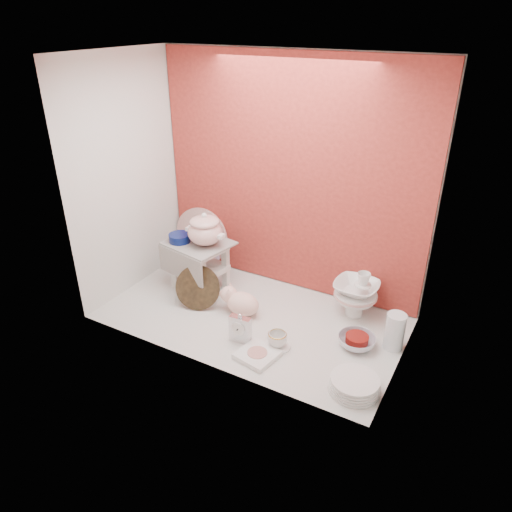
{
  "coord_description": "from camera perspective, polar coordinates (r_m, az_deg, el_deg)",
  "views": [
    {
      "loc": [
        1.22,
        -2.12,
        1.68
      ],
      "look_at": [
        0.02,
        0.02,
        0.42
      ],
      "focal_mm": 33.58,
      "sensor_mm": 36.0,
      "label": 1
    }
  ],
  "objects": [
    {
      "name": "crystal_bowl",
      "position": [
        2.78,
        11.9,
        -9.93
      ],
      "size": [
        0.22,
        0.22,
        0.07
      ],
      "primitive_type": "imported",
      "rotation": [
        0.0,
        0.0,
        0.04
      ],
      "color": "silver",
      "rests_on": "ground"
    },
    {
      "name": "step_stool",
      "position": [
        3.22,
        -6.68,
        -1.09
      ],
      "size": [
        0.45,
        0.41,
        0.34
      ],
      "primitive_type": null,
      "rotation": [
        0.0,
        0.0,
        -0.18
      ],
      "color": "silver",
      "rests_on": "ground"
    },
    {
      "name": "lacquer_tray",
      "position": [
        3.03,
        -6.95,
        -3.78
      ],
      "size": [
        0.31,
        0.22,
        0.27
      ],
      "primitive_type": null,
      "rotation": [
        0.0,
        0.0,
        0.36
      ],
      "color": "black",
      "rests_on": "ground"
    },
    {
      "name": "clear_glass_vase",
      "position": [
        2.78,
        16.2,
        -8.6
      ],
      "size": [
        0.13,
        0.13,
        0.22
      ],
      "primitive_type": "cylinder",
      "rotation": [
        0.0,
        0.0,
        -0.23
      ],
      "color": "silver",
      "rests_on": "ground"
    },
    {
      "name": "cobalt_bowl",
      "position": [
        3.16,
        -9.09,
        2.15
      ],
      "size": [
        0.18,
        0.18,
        0.05
      ],
      "primitive_type": "cylinder",
      "rotation": [
        0.0,
        0.0,
        -0.33
      ],
      "color": "#0B1754",
      "rests_on": "step_stool"
    },
    {
      "name": "soup_tureen",
      "position": [
        3.06,
        -6.11,
        3.21
      ],
      "size": [
        0.35,
        0.35,
        0.22
      ],
      "primitive_type": null,
      "rotation": [
        0.0,
        0.0,
        0.43
      ],
      "color": "white",
      "rests_on": "step_stool"
    },
    {
      "name": "ground",
      "position": [
        2.97,
        -0.53,
        -7.28
      ],
      "size": [
        1.8,
        1.8,
        0.0
      ],
      "primitive_type": "plane",
      "color": "silver",
      "rests_on": "ground"
    },
    {
      "name": "dinner_plate_stack",
      "position": [
        2.5,
        11.64,
        -14.75
      ],
      "size": [
        0.26,
        0.26,
        0.07
      ],
      "primitive_type": "cylinder",
      "rotation": [
        0.0,
        0.0,
        0.02
      ],
      "color": "white",
      "rests_on": "ground"
    },
    {
      "name": "niche_shell",
      "position": [
        2.71,
        1.31,
        11.09
      ],
      "size": [
        1.86,
        1.03,
        1.53
      ],
      "color": "#B0372C",
      "rests_on": "ground"
    },
    {
      "name": "teacup_saucer",
      "position": [
        2.74,
        2.54,
        -10.67
      ],
      "size": [
        0.16,
        0.16,
        0.01
      ],
      "primitive_type": "cylinder",
      "rotation": [
        0.0,
        0.0,
        0.07
      ],
      "color": "white",
      "rests_on": "ground"
    },
    {
      "name": "gold_rim_teacup",
      "position": [
        2.71,
        2.56,
        -9.87
      ],
      "size": [
        0.13,
        0.13,
        0.09
      ],
      "primitive_type": "imported",
      "rotation": [
        0.0,
        0.0,
        0.2
      ],
      "color": "white",
      "rests_on": "teacup_saucer"
    },
    {
      "name": "blue_white_vase",
      "position": [
        3.42,
        -6.53,
        0.11
      ],
      "size": [
        0.34,
        0.34,
        0.27
      ],
      "primitive_type": "imported",
      "rotation": [
        0.0,
        0.0,
        0.4
      ],
      "color": "white",
      "rests_on": "ground"
    },
    {
      "name": "floral_platter",
      "position": [
        3.52,
        -6.5,
        2.34
      ],
      "size": [
        0.43,
        0.07,
        0.43
      ],
      "primitive_type": null,
      "rotation": [
        0.0,
        0.0,
        0.04
      ],
      "color": "silver",
      "rests_on": "ground"
    },
    {
      "name": "lattice_dish",
      "position": [
        2.66,
        0.15,
        -11.68
      ],
      "size": [
        0.23,
        0.23,
        0.03
      ],
      "primitive_type": "cube",
      "rotation": [
        0.0,
        0.0,
        -0.18
      ],
      "color": "white",
      "rests_on": "ground"
    },
    {
      "name": "plush_pig",
      "position": [
        2.95,
        -1.6,
        -5.67
      ],
      "size": [
        0.32,
        0.28,
        0.16
      ],
      "primitive_type": "ellipsoid",
      "rotation": [
        0.0,
        0.0,
        -0.42
      ],
      "color": "beige",
      "rests_on": "ground"
    },
    {
      "name": "mantel_clock",
      "position": [
        2.73,
        -1.89,
        -8.55
      ],
      "size": [
        0.13,
        0.05,
        0.18
      ],
      "primitive_type": "cube",
      "rotation": [
        0.0,
        0.0,
        0.05
      ],
      "color": "silver",
      "rests_on": "ground"
    },
    {
      "name": "porcelain_tower",
      "position": [
        2.98,
        11.8,
        -4.34
      ],
      "size": [
        0.3,
        0.3,
        0.31
      ],
      "primitive_type": null,
      "rotation": [
        0.0,
        0.0,
        0.13
      ],
      "color": "white",
      "rests_on": "ground"
    }
  ]
}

